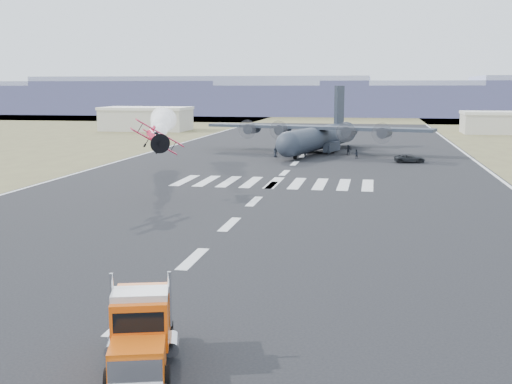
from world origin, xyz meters
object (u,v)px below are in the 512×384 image
(hangar_left, at_px, (146,119))
(crew_h, at_px, (276,149))
(crew_d, at_px, (298,149))
(crew_a, at_px, (298,151))
(crew_b, at_px, (356,154))
(transport_aircraft, at_px, (320,135))
(hangar_right, at_px, (501,122))
(crew_f, at_px, (348,150))
(crew_g, at_px, (328,151))
(semi_truck, at_px, (141,329))
(crew_e, at_px, (275,153))
(support_vehicle, at_px, (410,158))
(aerobatic_biplane, at_px, (155,138))
(crew_c, at_px, (305,153))

(hangar_left, distance_m, crew_h, 74.59)
(crew_d, height_order, crew_h, crew_d)
(hangar_left, bearing_deg, crew_a, -49.95)
(crew_b, relative_size, crew_d, 0.89)
(transport_aircraft, height_order, crew_b, transport_aircraft)
(hangar_right, xyz_separation_m, crew_h, (-51.38, -63.17, -2.21))
(crew_b, height_order, crew_f, crew_f)
(transport_aircraft, xyz_separation_m, crew_g, (2.04, -5.67, -2.36))
(semi_truck, height_order, crew_e, semi_truck)
(semi_truck, xyz_separation_m, crew_f, (5.23, 93.42, -0.82))
(hangar_left, height_order, crew_g, hangar_left)
(semi_truck, relative_size, support_vehicle, 1.60)
(hangar_right, bearing_deg, crew_h, -129.12)
(semi_truck, bearing_deg, transport_aircraft, 73.91)
(hangar_right, distance_m, crew_f, 73.09)
(aerobatic_biplane, relative_size, crew_d, 3.15)
(hangar_left, xyz_separation_m, crew_e, (47.39, -64.10, -2.61))
(transport_aircraft, bearing_deg, support_vehicle, -27.65)
(crew_e, xyz_separation_m, crew_g, (9.11, 4.06, 0.08))
(hangar_left, xyz_separation_m, crew_a, (51.01, -60.69, -2.62))
(crew_b, bearing_deg, crew_f, -105.21)
(hangar_right, relative_size, crew_b, 13.08)
(aerobatic_biplane, relative_size, support_vehicle, 1.12)
(crew_f, bearing_deg, crew_b, -42.13)
(crew_b, relative_size, crew_h, 0.98)
(crew_a, bearing_deg, semi_truck, -22.21)
(transport_aircraft, height_order, support_vehicle, transport_aircraft)
(crew_a, bearing_deg, aerobatic_biplane, -35.67)
(crew_a, relative_size, crew_b, 1.00)
(support_vehicle, height_order, crew_b, crew_b)
(hangar_right, bearing_deg, crew_g, -122.54)
(transport_aircraft, xyz_separation_m, crew_e, (-7.08, -9.73, -2.45))
(crew_c, bearing_deg, crew_b, 36.60)
(transport_aircraft, xyz_separation_m, crew_b, (7.13, -9.28, -2.46))
(transport_aircraft, distance_m, crew_h, 9.05)
(crew_b, xyz_separation_m, crew_c, (-8.86, -0.79, 0.08))
(semi_truck, bearing_deg, aerobatic_biplane, 92.10)
(crew_g, bearing_deg, crew_a, -104.21)
(crew_d, bearing_deg, aerobatic_biplane, -14.12)
(crew_c, distance_m, crew_d, 6.31)
(crew_e, bearing_deg, crew_g, 69.51)
(transport_aircraft, height_order, crew_h, transport_aircraft)
(aerobatic_biplane, xyz_separation_m, crew_a, (9.71, 49.58, -6.10))
(crew_b, bearing_deg, transport_aircraft, -81.94)
(crew_e, xyz_separation_m, crew_f, (12.62, 6.69, 0.11))
(crew_b, distance_m, crew_g, 6.24)
(hangar_right, bearing_deg, aerobatic_biplane, -116.19)
(crew_e, bearing_deg, aerobatic_biplane, -51.98)
(transport_aircraft, distance_m, crew_g, 6.47)
(transport_aircraft, bearing_deg, crew_d, -117.88)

